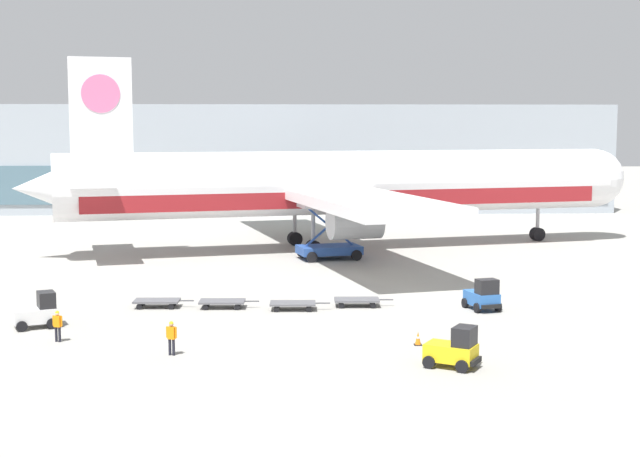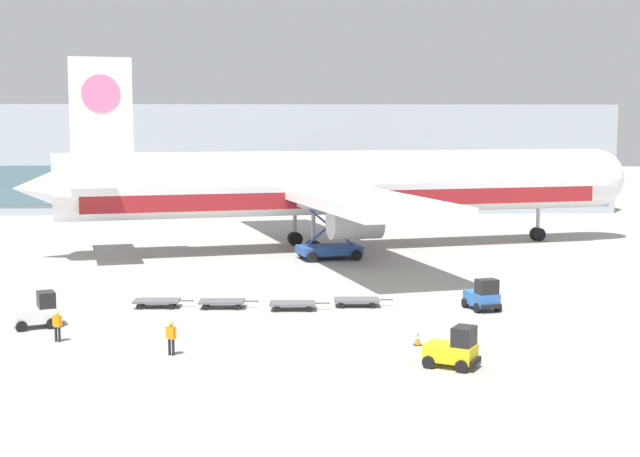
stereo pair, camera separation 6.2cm
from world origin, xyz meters
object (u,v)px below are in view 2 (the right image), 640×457
ground_crew_near (171,335)px  traffic_cone_near (418,339)px  ground_crew_far (57,324)px  baggage_dolly_second (222,302)px  baggage_dolly_trail (357,300)px  baggage_tug_far (483,296)px  baggage_dolly_lead (157,301)px  baggage_tug_mid (38,312)px  baggage_tug_foreground (454,349)px  baggage_dolly_third (293,304)px  scissor_lift_loader (329,236)px  airplane_main (339,185)px

ground_crew_near → traffic_cone_near: 12.56m
ground_crew_far → traffic_cone_near: ground_crew_far is taller
baggage_dolly_second → baggage_dolly_trail: same height
baggage_tug_far → baggage_dolly_lead: bearing=-109.9°
traffic_cone_near → baggage_tug_mid: bearing=166.7°
baggage_tug_foreground → traffic_cone_near: (-1.06, 4.33, -0.53)m
baggage_tug_far → baggage_dolly_third: (-11.66, 0.50, -0.49)m
baggage_dolly_third → baggage_tug_far: bearing=-0.9°
baggage_dolly_lead → baggage_dolly_third: (8.46, -1.11, 0.00)m
baggage_dolly_trail → baggage_tug_foreground: bearing=-75.1°
ground_crew_far → ground_crew_near: bearing=172.1°
scissor_lift_loader → baggage_tug_far: scissor_lift_loader is taller
scissor_lift_loader → baggage_tug_foreground: 34.78m
baggage_tug_far → ground_crew_far: (-24.04, -7.17, 0.09)m
baggage_tug_mid → baggage_tug_far: (25.99, 3.73, 0.00)m
baggage_tug_far → ground_crew_near: baggage_tug_far is taller
baggage_tug_foreground → baggage_tug_far: same height
baggage_tug_mid → ground_crew_far: 3.96m
baggage_dolly_lead → ground_crew_far: 9.63m
baggage_tug_mid → ground_crew_near: 10.48m
baggage_tug_mid → baggage_tug_far: 26.26m
baggage_dolly_second → baggage_tug_foreground: bearing=-48.7°
airplane_main → baggage_dolly_trail: 27.11m
traffic_cone_near → baggage_dolly_lead: bearing=145.4°
airplane_main → scissor_lift_loader: bearing=-114.8°
baggage_tug_far → baggage_dolly_second: (-16.04, 1.27, -0.49)m
baggage_dolly_second → baggage_dolly_third: same height
baggage_dolly_lead → baggage_dolly_trail: same height
scissor_lift_loader → baggage_dolly_third: bearing=-112.8°
baggage_tug_far → baggage_dolly_trail: baggage_tug_far is taller
baggage_dolly_second → ground_crew_far: (-8.00, -8.44, 0.58)m
baggage_tug_mid → baggage_tug_far: same height
scissor_lift_loader → baggage_dolly_trail: scissor_lift_loader is taller
baggage_dolly_lead → baggage_dolly_third: size_ratio=1.00×
ground_crew_near → baggage_dolly_second: bearing=99.6°
baggage_tug_foreground → baggage_dolly_second: size_ratio=0.76×
baggage_tug_far → traffic_cone_near: 10.12m
baggage_dolly_trail → ground_crew_near: size_ratio=2.17×
traffic_cone_near → airplane_main: bearing=92.9°
ground_crew_far → baggage_tug_far: bearing=-145.7°
baggage_tug_foreground → ground_crew_near: baggage_tug_foreground is taller
baggage_tug_foreground → airplane_main: bearing=124.2°
baggage_dolly_lead → baggage_tug_far: bearing=-3.0°
airplane_main → baggage_dolly_second: airplane_main is taller
baggage_tug_foreground → ground_crew_near: size_ratio=1.64×
baggage_tug_far → baggage_dolly_third: bearing=-107.8°
baggage_tug_far → ground_crew_near: (-17.73, -10.18, 0.13)m
baggage_dolly_second → baggage_dolly_trail: bearing=2.8°
scissor_lift_loader → baggage_dolly_second: (-7.64, -20.30, -1.59)m
baggage_tug_mid → traffic_cone_near: (20.70, -4.88, -0.53)m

